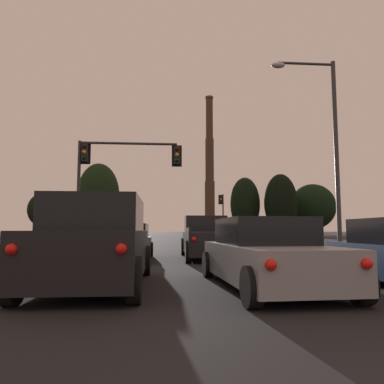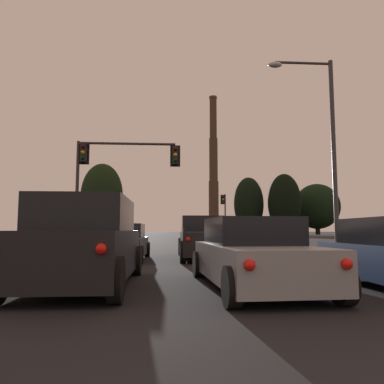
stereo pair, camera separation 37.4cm
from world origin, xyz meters
The scene contains 13 objects.
suv_left_lane_second centered at (-3.15, 7.33, 0.90)m, with size 2.12×4.91×1.86m.
pickup_truck_center_lane_front centered at (0.18, 15.21, 0.80)m, with size 2.27×5.54×1.82m.
sedan_center_lane_second centered at (0.34, 6.90, 0.67)m, with size 2.20×4.78×1.43m.
sedan_left_lane_front centered at (-3.20, 14.35, 0.67)m, with size 2.04×4.73×1.43m.
traffic_light_overhead_left centered at (-4.52, 20.34, 4.74)m, with size 5.95×0.50×6.18m.
traffic_light_far_right centered at (6.00, 47.49, 3.84)m, with size 0.78×0.50×5.85m.
street_lamp centered at (5.69, 15.50, 5.49)m, with size 3.05×0.36×9.04m.
smokestack centered at (14.77, 128.30, 19.19)m, with size 5.52×5.52×48.90m.
treeline_far_right centered at (-16.29, 85.30, 9.12)m, with size 9.42×8.47×16.40m.
treeline_center_left centered at (19.69, 94.69, 7.94)m, with size 7.70×6.93×14.89m.
treeline_right_mid centered at (38.74, 96.93, 7.54)m, with size 12.22×11.00×13.60m.
treeline_far_left centered at (-31.89, 96.84, 6.36)m, with size 7.75×6.97×10.65m.
treeline_left_mid centered at (27.82, 90.49, 7.86)m, with size 8.30×7.47×15.27m.
Camera 2 is at (-1.42, -0.74, 1.17)m, focal length 35.00 mm.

